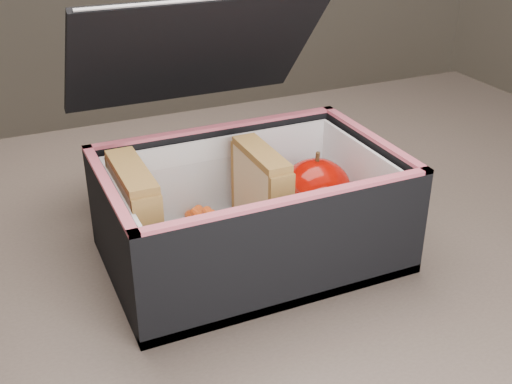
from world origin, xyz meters
The scene contains 8 objects.
kitchen_table centered at (0.00, 0.00, 0.66)m, with size 1.20×0.80×0.75m.
lunch_bag centered at (0.00, -0.02, 0.81)m, with size 0.27×0.30×0.24m.
plastic_tub centered at (-0.05, -0.02, 0.80)m, with size 0.17×0.12×0.07m, color white, non-canonical shape.
sandwich_left centered at (-0.11, -0.02, 0.82)m, with size 0.03×0.09×0.10m.
sandwich_right centered at (0.01, -0.02, 0.81)m, with size 0.02×0.08×0.09m.
carrot_sticks centered at (-0.05, -0.02, 0.78)m, with size 0.05×0.13×0.03m.
paper_napkin centered at (0.08, -0.01, 0.77)m, with size 0.07×0.07×0.01m, color white.
red_apple centered at (0.08, -0.01, 0.80)m, with size 0.09×0.09×0.08m.
Camera 1 is at (-0.21, -0.51, 1.10)m, focal length 45.00 mm.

